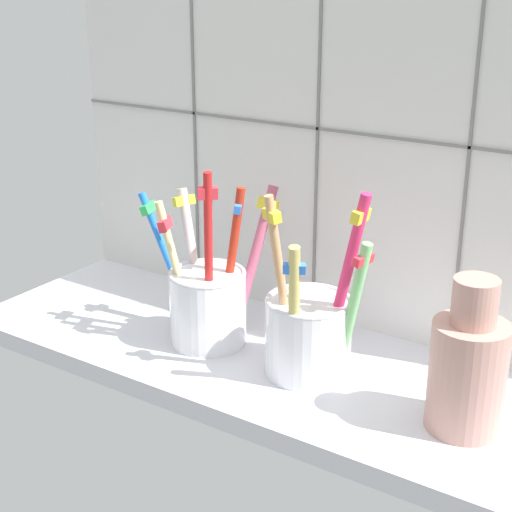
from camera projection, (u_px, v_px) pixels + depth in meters
The scene contains 5 objects.
counter_slab at pixel (259, 362), 79.35cm from camera, with size 64.00×22.00×2.00cm, color silver.
tile_wall_back at pixel (323, 133), 81.17cm from camera, with size 64.00×2.20×45.00cm.
toothbrush_cup_left at pixel (208, 298), 80.10cm from camera, with size 11.94×11.79×18.90cm.
toothbrush_cup_right at pixel (309, 330), 73.67cm from camera, with size 10.47×9.30×18.60cm.
ceramic_vase at pixel (468, 368), 64.55cm from camera, with size 6.43×6.43×13.57cm.
Camera 1 is at (38.59, -59.00, 39.00)cm, focal length 54.79 mm.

